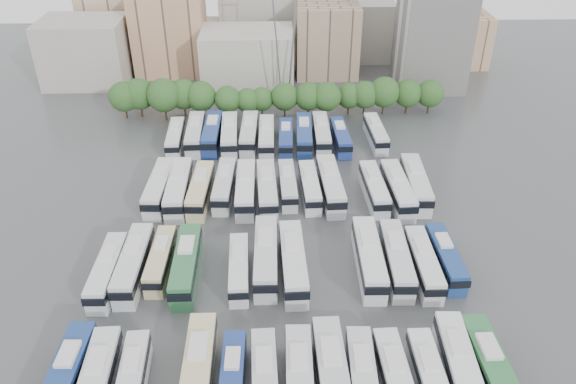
{
  "coord_description": "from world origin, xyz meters",
  "views": [
    {
      "loc": [
        -0.3,
        -60.94,
        47.49
      ],
      "look_at": [
        1.56,
        8.95,
        3.0
      ],
      "focal_mm": 35.0,
      "sensor_mm": 36.0,
      "label": 1
    }
  ],
  "objects_px": {
    "bus_r2_s3": "(201,190)",
    "bus_r2_s8": "(310,186)",
    "bus_r2_s9": "(331,185)",
    "apartment_tower": "(434,27)",
    "bus_r1_s10": "(369,257)",
    "bus_r0_s6": "(265,383)",
    "bus_r1_s12": "(423,263)",
    "bus_r0_s4": "(198,372)",
    "bus_r3_s7": "(286,138)",
    "bus_r2_s1": "(160,187)",
    "bus_r1_s2": "(161,260)",
    "bus_r3_s6": "(267,136)",
    "bus_r0_s7": "(300,382)",
    "bus_r1_s5": "(239,268)",
    "bus_r1_s3": "(186,264)",
    "bus_r0_s2": "(132,381)",
    "bus_r1_s7": "(293,262)",
    "bus_r3_s12": "(376,133)",
    "bus_r0_s12": "(459,368)",
    "bus_r1_s13": "(446,257)",
    "bus_r2_s4": "(224,185)",
    "bus_r0_s11": "(430,381)",
    "electricity_pylon": "(285,11)",
    "bus_r2_s13": "(416,183)",
    "bus_r0_s8": "(332,377)",
    "bus_r3_s2": "(195,134)",
    "bus_r3_s5": "(249,133)",
    "bus_r0_s10": "(396,383)",
    "bus_r3_s8": "(304,134)",
    "bus_r2_s2": "(179,188)",
    "bus_r0_s5": "(232,379)",
    "bus_r3_s9": "(321,133)",
    "bus_r1_s6": "(266,256)",
    "bus_r2_s12": "(398,189)",
    "bus_r0_s9": "(363,381)",
    "bus_r2_s11": "(374,188)",
    "bus_r1_s1": "(134,263)",
    "bus_r2_s7": "(288,184)",
    "bus_r1_s11": "(396,259)",
    "bus_r0_s0": "(66,379)",
    "bus_r2_s6": "(267,189)",
    "bus_r3_s4": "(230,134)",
    "bus_r2_s5": "(246,189)",
    "bus_r1_s0": "(108,271)",
    "bus_r3_s10": "(341,137)"
  },
  "relations": [
    {
      "from": "bus_r0_s10",
      "to": "bus_r1_s7",
      "type": "bearing_deg",
      "value": 114.92
    },
    {
      "from": "bus_r0_s5",
      "to": "bus_r0_s4",
      "type": "bearing_deg",
      "value": 168.57
    },
    {
      "from": "bus_r1_s0",
      "to": "bus_r3_s10",
      "type": "relative_size",
      "value": 1.06
    },
    {
      "from": "bus_r1_s12",
      "to": "bus_r2_s2",
      "type": "distance_m",
      "value": 38.05
    },
    {
      "from": "bus_r0_s8",
      "to": "bus_r2_s4",
      "type": "distance_m",
      "value": 39.29
    },
    {
      "from": "bus_r0_s6",
      "to": "bus_r0_s7",
      "type": "relative_size",
      "value": 0.95
    },
    {
      "from": "bus_r1_s7",
      "to": "bus_r3_s12",
      "type": "bearing_deg",
      "value": 63.83
    },
    {
      "from": "bus_r1_s1",
      "to": "bus_r3_s7",
      "type": "xyz_separation_m",
      "value": [
        19.99,
        34.82,
        -0.27
      ]
    },
    {
      "from": "bus_r2_s3",
      "to": "bus_r3_s12",
      "type": "distance_m",
      "value": 35.25
    },
    {
      "from": "bus_r2_s3",
      "to": "bus_r2_s8",
      "type": "xyz_separation_m",
      "value": [
        16.73,
        0.67,
        -0.15
      ]
    },
    {
      "from": "bus_r1_s2",
      "to": "bus_r3_s6",
      "type": "height_order",
      "value": "bus_r3_s6"
    },
    {
      "from": "electricity_pylon",
      "to": "bus_r2_s13",
      "type": "height_order",
      "value": "electricity_pylon"
    },
    {
      "from": "bus_r0_s4",
      "to": "bus_r2_s8",
      "type": "distance_m",
      "value": 37.66
    },
    {
      "from": "bus_r2_s3",
      "to": "bus_r2_s13",
      "type": "height_order",
      "value": "bus_r2_s13"
    },
    {
      "from": "bus_r2_s3",
      "to": "bus_r2_s9",
      "type": "distance_m",
      "value": 19.93
    },
    {
      "from": "bus_r0_s9",
      "to": "bus_r1_s6",
      "type": "xyz_separation_m",
      "value": [
        -9.72,
        19.57,
        0.23
      ]
    },
    {
      "from": "bus_r1_s11",
      "to": "bus_r2_s5",
      "type": "bearing_deg",
      "value": 140.47
    },
    {
      "from": "bus_r1_s7",
      "to": "bus_r2_s12",
      "type": "xyz_separation_m",
      "value": [
        16.51,
        16.92,
        -0.07
      ]
    },
    {
      "from": "bus_r1_s10",
      "to": "bus_r2_s1",
      "type": "distance_m",
      "value": 34.54
    },
    {
      "from": "bus_r3_s12",
      "to": "bus_r2_s2",
      "type": "bearing_deg",
      "value": -153.41
    },
    {
      "from": "bus_r1_s5",
      "to": "bus_r1_s2",
      "type": "bearing_deg",
      "value": 167.07
    },
    {
      "from": "bus_r0_s5",
      "to": "bus_r2_s9",
      "type": "relative_size",
      "value": 0.79
    },
    {
      "from": "bus_r0_s0",
      "to": "bus_r1_s10",
      "type": "xyz_separation_m",
      "value": [
        32.83,
        17.95,
        0.13
      ]
    },
    {
      "from": "bus_r2_s4",
      "to": "bus_r0_s11",
      "type": "bearing_deg",
      "value": -56.0
    },
    {
      "from": "bus_r3_s12",
      "to": "bus_r3_s9",
      "type": "bearing_deg",
      "value": 177.93
    },
    {
      "from": "bus_r2_s4",
      "to": "bus_r2_s7",
      "type": "distance_m",
      "value": 9.79
    },
    {
      "from": "bus_r0_s6",
      "to": "bus_r3_s8",
      "type": "bearing_deg",
      "value": 80.85
    },
    {
      "from": "electricity_pylon",
      "to": "bus_r3_s5",
      "type": "bearing_deg",
      "value": -109.6
    },
    {
      "from": "bus_r0_s2",
      "to": "bus_r2_s4",
      "type": "xyz_separation_m",
      "value": [
        6.64,
        36.64,
        0.16
      ]
    },
    {
      "from": "bus_r0_s10",
      "to": "bus_r2_s11",
      "type": "relative_size",
      "value": 0.98
    },
    {
      "from": "bus_r2_s6",
      "to": "bus_r3_s4",
      "type": "distance_m",
      "value": 19.82
    },
    {
      "from": "bus_r1_s6",
      "to": "bus_r2_s6",
      "type": "relative_size",
      "value": 1.03
    },
    {
      "from": "bus_r0_s6",
      "to": "bus_r1_s12",
      "type": "xyz_separation_m",
      "value": [
        19.9,
        17.85,
        0.03
      ]
    },
    {
      "from": "bus_r1_s5",
      "to": "bus_r1_s7",
      "type": "height_order",
      "value": "bus_r1_s7"
    },
    {
      "from": "bus_r1_s3",
      "to": "bus_r0_s2",
      "type": "bearing_deg",
      "value": -100.8
    },
    {
      "from": "bus_r0_s4",
      "to": "bus_r3_s7",
      "type": "xyz_separation_m",
      "value": [
        10.01,
        51.97,
        -0.29
      ]
    },
    {
      "from": "bus_r0_s10",
      "to": "bus_r1_s13",
      "type": "xyz_separation_m",
      "value": [
        10.06,
        19.38,
        -0.08
      ]
    },
    {
      "from": "bus_r1_s6",
      "to": "bus_r1_s11",
      "type": "xyz_separation_m",
      "value": [
        16.64,
        -0.84,
        -0.09
      ]
    },
    {
      "from": "bus_r0_s12",
      "to": "bus_r1_s13",
      "type": "xyz_separation_m",
      "value": [
        3.35,
        17.83,
        -0.22
      ]
    },
    {
      "from": "bus_r1_s2",
      "to": "bus_r1_s6",
      "type": "relative_size",
      "value": 0.83
    },
    {
      "from": "bus_r2_s8",
      "to": "bus_r3_s2",
      "type": "xyz_separation_m",
      "value": [
        -19.69,
        18.4,
        0.17
      ]
    },
    {
      "from": "apartment_tower",
      "to": "bus_r1_s10",
      "type": "relative_size",
      "value": 1.9
    },
    {
      "from": "bus_r2_s2",
      "to": "bus_r0_s8",
      "type": "bearing_deg",
      "value": -61.5
    },
    {
      "from": "bus_r1_s7",
      "to": "bus_r0_s11",
      "type": "bearing_deg",
      "value": -56.84
    },
    {
      "from": "bus_r2_s3",
      "to": "bus_r3_s6",
      "type": "height_order",
      "value": "bus_r2_s3"
    },
    {
      "from": "bus_r0_s7",
      "to": "bus_r3_s9",
      "type": "bearing_deg",
      "value": 84.15
    },
    {
      "from": "bus_r3_s5",
      "to": "bus_r1_s2",
      "type": "bearing_deg",
      "value": -104.42
    },
    {
      "from": "bus_r1_s6",
      "to": "bus_r1_s13",
      "type": "xyz_separation_m",
      "value": [
        23.06,
        -0.46,
        -0.32
      ]
    },
    {
      "from": "bus_r1_s3",
      "to": "bus_r2_s2",
      "type": "relative_size",
      "value": 0.96
    },
    {
      "from": "bus_r0_s9",
      "to": "bus_r2_s9",
      "type": "xyz_separation_m",
      "value": [
        0.12,
        36.71,
        0.23
      ]
    }
  ]
}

